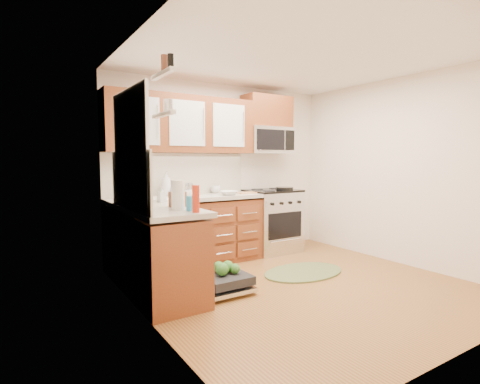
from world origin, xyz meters
TOP-DOWN VIEW (x-y plane):
  - floor at (0.00, 0.00)m, footprint 3.50×3.50m
  - ceiling at (0.00, 0.00)m, footprint 3.50×3.50m
  - wall_back at (0.00, 1.75)m, footprint 3.50×0.04m
  - wall_front at (0.00, -1.75)m, footprint 3.50×0.04m
  - wall_left at (-1.75, 0.00)m, footprint 0.04×3.50m
  - wall_right at (1.75, 0.00)m, footprint 0.04×3.50m
  - base_cabinet_back at (-0.73, 1.45)m, footprint 2.05×0.60m
  - base_cabinet_left at (-1.45, 0.52)m, footprint 0.60×1.25m
  - countertop_back at (-0.72, 1.44)m, footprint 2.07×0.64m
  - countertop_left at (-1.44, 0.53)m, footprint 0.64×1.27m
  - backsplash_back at (-0.73, 1.74)m, footprint 2.05×0.02m
  - backsplash_left at (-1.74, 0.52)m, footprint 0.02×1.25m
  - upper_cabinets at (-0.73, 1.57)m, footprint 2.05×0.35m
  - cabinet_over_mw at (0.68, 1.57)m, footprint 0.76×0.35m
  - range at (0.68, 1.43)m, footprint 0.76×0.64m
  - microwave at (0.68, 1.55)m, footprint 0.76×0.38m
  - sink at (-1.25, 1.42)m, footprint 0.62×0.50m
  - dishwasher at (-0.86, 0.30)m, footprint 0.70×0.60m
  - window at (-1.74, 0.50)m, footprint 0.03×1.05m
  - window_blind at (-1.71, 0.50)m, footprint 0.02×0.96m
  - shelf_upper at (-1.72, -0.35)m, footprint 0.04×0.40m
  - shelf_lower at (-1.72, -0.35)m, footprint 0.04×0.40m
  - rug at (0.34, 0.33)m, footprint 1.28×1.07m
  - skillet at (0.76, 1.24)m, footprint 0.34×0.34m
  - stock_pot at (-0.79, 1.48)m, footprint 0.23×0.23m
  - cutting_board at (0.17, 1.36)m, footprint 0.27×0.18m
  - canister at (-0.59, 1.65)m, footprint 0.12×0.12m
  - paper_towel_roll at (-1.34, 0.28)m, footprint 0.15×0.15m
  - mustard_bottle at (-1.25, 0.47)m, footprint 0.10×0.10m
  - red_bottle at (-1.29, 0.00)m, footprint 0.08×0.08m
  - wooden_box at (-1.26, 0.48)m, footprint 0.16×0.11m
  - blue_carton at (-1.27, 0.13)m, footprint 0.10×0.07m
  - bowl_a at (-0.18, 1.28)m, footprint 0.25×0.25m
  - bowl_b at (-0.81, 1.40)m, footprint 0.36×0.36m
  - cup at (-0.18, 1.65)m, footprint 0.15×0.15m
  - soap_bottle_a at (-0.96, 1.58)m, footprint 0.15×0.16m
  - soap_bottle_b at (-1.25, 0.97)m, footprint 0.09×0.09m
  - soap_bottle_c at (-1.62, 0.94)m, footprint 0.18×0.18m

SIDE VIEW (x-z plane):
  - floor at x=0.00m, z-range 0.00..0.00m
  - rug at x=0.34m, z-range 0.00..0.02m
  - dishwasher at x=-0.86m, z-range 0.00..0.20m
  - base_cabinet_back at x=-0.73m, z-range 0.00..0.85m
  - base_cabinet_left at x=-1.45m, z-range 0.00..0.85m
  - range at x=0.68m, z-range 0.00..0.95m
  - sink at x=-1.25m, z-range 0.67..0.93m
  - countertop_back at x=-0.72m, z-range 0.88..0.93m
  - countertop_left at x=-1.44m, z-range 0.88..0.93m
  - cutting_board at x=0.17m, z-range 0.93..0.94m
  - bowl_a at x=-0.18m, z-range 0.93..0.98m
  - bowl_b at x=-0.81m, z-range 0.93..1.01m
  - skillet at x=0.76m, z-range 0.95..1.00m
  - cup at x=-0.18m, z-range 0.93..1.03m
  - stock_pot at x=-0.79m, z-range 0.93..1.06m
  - blue_carton at x=-1.27m, z-range 0.93..1.07m
  - wooden_box at x=-1.26m, z-range 0.93..1.08m
  - canister at x=-0.59m, z-range 0.93..1.08m
  - soap_bottle_b at x=-1.25m, z-range 0.93..1.10m
  - soap_bottle_c at x=-1.62m, z-range 0.93..1.11m
  - mustard_bottle at x=-1.25m, z-range 0.93..1.17m
  - red_bottle at x=-1.29m, z-range 0.93..1.18m
  - paper_towel_roll at x=-1.34m, z-range 0.92..1.21m
  - soap_bottle_a at x=-0.96m, z-range 0.93..1.26m
  - backsplash_back at x=-0.73m, z-range 0.93..1.49m
  - backsplash_left at x=-1.74m, z-range 0.93..1.49m
  - wall_back at x=0.00m, z-range 0.00..2.50m
  - wall_front at x=0.00m, z-range 0.00..2.50m
  - wall_left at x=-1.75m, z-range 0.00..2.50m
  - wall_right at x=1.75m, z-range 0.00..2.50m
  - window at x=-1.74m, z-range 1.02..2.08m
  - microwave at x=0.68m, z-range 1.50..1.90m
  - shelf_lower at x=-1.72m, z-range 1.74..1.76m
  - upper_cabinets at x=-0.73m, z-range 1.50..2.25m
  - window_blind at x=-1.71m, z-range 1.68..2.08m
  - shelf_upper at x=-1.72m, z-range 2.03..2.06m
  - cabinet_over_mw at x=0.68m, z-range 1.90..2.37m
  - ceiling at x=0.00m, z-range 2.50..2.50m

